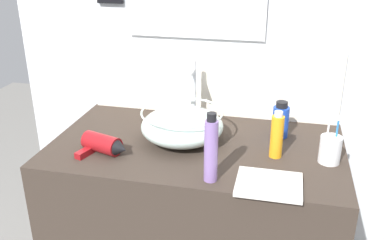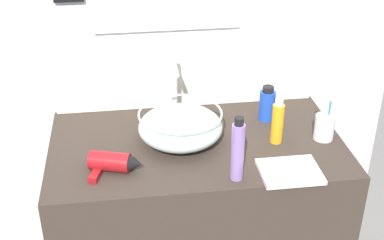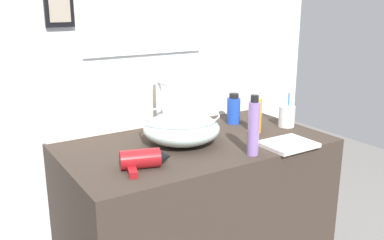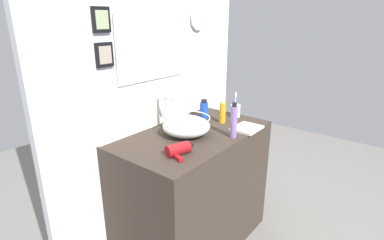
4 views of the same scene
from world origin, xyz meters
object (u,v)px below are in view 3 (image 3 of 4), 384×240
at_px(spray_bottle, 254,127).
at_px(glass_bowl_sink, 182,128).
at_px(toothbrush_cup, 287,116).
at_px(soap_dispenser, 257,115).
at_px(hand_towel, 288,144).
at_px(lotion_bottle, 234,109).
at_px(hair_drier, 144,159).
at_px(faucet, 160,99).

bearing_deg(spray_bottle, glass_bowl_sink, 121.22).
distance_m(toothbrush_cup, soap_dispenser, 0.19).
bearing_deg(hand_towel, lotion_bottle, 87.36).
distance_m(toothbrush_cup, spray_bottle, 0.45).
bearing_deg(spray_bottle, soap_dispenser, 47.01).
bearing_deg(soap_dispenser, hair_drier, -169.59).
distance_m(soap_dispenser, lotion_bottle, 0.18).
distance_m(glass_bowl_sink, lotion_bottle, 0.40).
bearing_deg(hair_drier, faucet, 54.26).
bearing_deg(hair_drier, hand_towel, -9.37).
bearing_deg(hand_towel, glass_bowl_sink, 142.96).
xyz_separation_m(faucet, toothbrush_cup, (0.56, -0.25, -0.10)).
bearing_deg(lotion_bottle, toothbrush_cup, -45.01).
distance_m(faucet, hair_drier, 0.46).
bearing_deg(hand_towel, spray_bottle, -179.66).
bearing_deg(lotion_bottle, spray_bottle, -117.93).
xyz_separation_m(glass_bowl_sink, lotion_bottle, (0.38, 0.13, 0.00)).
bearing_deg(faucet, lotion_bottle, -9.79).
height_order(lotion_bottle, hand_towel, lotion_bottle).
height_order(hair_drier, hand_towel, hair_drier).
xyz_separation_m(toothbrush_cup, hand_towel, (-0.20, -0.22, -0.04)).
xyz_separation_m(toothbrush_cup, spray_bottle, (-0.39, -0.22, 0.06)).
xyz_separation_m(lotion_bottle, spray_bottle, (-0.21, -0.40, 0.04)).
xyz_separation_m(faucet, soap_dispenser, (0.37, -0.25, -0.07)).
bearing_deg(hair_drier, spray_bottle, -13.65).
height_order(faucet, soap_dispenser, faucet).
bearing_deg(toothbrush_cup, hand_towel, -132.87).
bearing_deg(glass_bowl_sink, hand_towel, -37.04).
bearing_deg(soap_dispenser, lotion_bottle, 87.42).
height_order(glass_bowl_sink, hand_towel, glass_bowl_sink).
height_order(soap_dispenser, lotion_bottle, soap_dispenser).
relative_size(glass_bowl_sink, toothbrush_cup, 1.57).
relative_size(faucet, hand_towel, 1.30).
bearing_deg(glass_bowl_sink, faucet, 90.00).
relative_size(toothbrush_cup, lotion_bottle, 1.38).
distance_m(faucet, lotion_bottle, 0.39).
xyz_separation_m(glass_bowl_sink, hair_drier, (-0.26, -0.17, -0.03)).
height_order(glass_bowl_sink, spray_bottle, spray_bottle).
xyz_separation_m(hair_drier, toothbrush_cup, (0.82, 0.11, 0.02)).
bearing_deg(faucet, hair_drier, -125.74).
xyz_separation_m(faucet, spray_bottle, (0.16, -0.46, -0.04)).
relative_size(soap_dispenser, lotion_bottle, 1.19).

